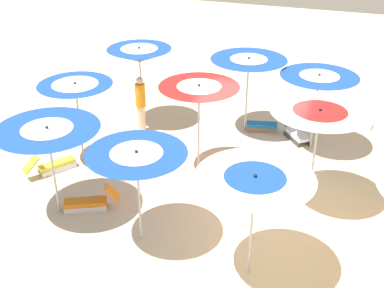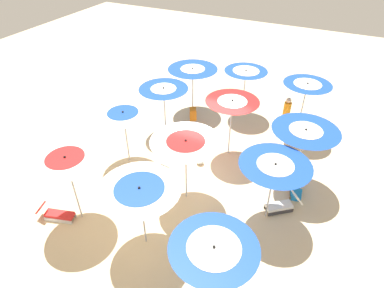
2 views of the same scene
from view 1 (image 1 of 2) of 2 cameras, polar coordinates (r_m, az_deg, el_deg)
The scene contains 16 objects.
ground at distance 12.57m, azimuth 6.12°, elevation -5.23°, with size 39.33×39.33×0.04m, color beige.
beach_umbrella_0 at distance 11.16m, azimuth -16.03°, elevation 0.76°, with size 2.27×2.27×2.20m.
beach_umbrella_1 at distance 9.93m, azimuth -6.29°, elevation -1.88°, with size 2.03×2.03×2.16m.
beach_umbrella_2 at distance 8.99m, azimuth 7.11°, elevation -4.77°, with size 2.16×2.16×2.27m.
beach_umbrella_4 at distance 13.19m, azimuth -13.08°, elevation 5.89°, with size 1.92×1.92×2.27m.
beach_umbrella_5 at distance 12.26m, azimuth 0.80°, elevation 5.65°, with size 1.99×1.99×2.44m.
beach_umbrella_6 at distance 11.33m, azimuth 14.27°, elevation 3.00°, with size 2.20×2.20×2.42m.
beach_umbrella_8 at distance 15.11m, azimuth -6.00°, elevation 10.03°, with size 1.92×1.92×2.45m.
beach_umbrella_9 at distance 14.62m, azimuth 6.44°, elevation 8.87°, with size 2.20×2.20×2.32m.
beach_umbrella_10 at distance 13.93m, azimuth 14.20°, elevation 6.81°, with size 2.11×2.11×2.24m.
lounger_0 at distance 15.37m, azimuth 8.29°, elevation 2.19°, with size 1.25×0.58×0.59m.
lounger_1 at distance 15.04m, azimuth 11.68°, elevation 1.34°, with size 1.03×1.17×0.67m.
lounger_3 at distance 11.95m, azimuth -11.58°, elevation -6.43°, with size 1.30×0.87×0.59m.
lounger_4 at distance 13.60m, azimuth -15.57°, elevation -2.28°, with size 1.00×1.32×0.61m.
beachgoer_0 at distance 15.00m, azimuth -5.85°, elevation 4.65°, with size 0.30×0.30×1.73m.
beach_ball at distance 12.30m, azimuth 4.63°, elevation -5.03°, with size 0.29×0.29×0.29m, color white.
Camera 1 is at (2.18, -10.27, 6.89)m, focal length 46.89 mm.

